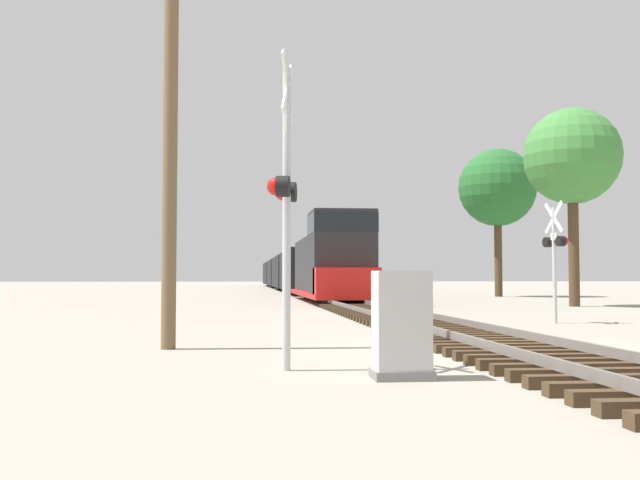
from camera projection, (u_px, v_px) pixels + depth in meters
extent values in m
plane|color=gray|center=(501.00, 351.00, 13.51)|extent=(400.00, 400.00, 0.00)
cube|color=#42301E|center=(629.00, 381.00, 9.05)|extent=(2.60, 0.22, 0.16)
cube|color=#42301E|center=(605.00, 374.00, 9.64)|extent=(2.60, 0.22, 0.16)
cube|color=#42301E|center=(584.00, 369.00, 10.24)|extent=(2.60, 0.22, 0.16)
cube|color=#42301E|center=(565.00, 364.00, 10.84)|extent=(2.60, 0.22, 0.16)
cube|color=#42301E|center=(548.00, 359.00, 11.43)|extent=(2.60, 0.22, 0.16)
cube|color=#42301E|center=(533.00, 355.00, 12.03)|extent=(2.60, 0.22, 0.16)
cube|color=#42301E|center=(519.00, 351.00, 12.62)|extent=(2.60, 0.22, 0.16)
cube|color=#42301E|center=(506.00, 348.00, 13.22)|extent=(2.60, 0.22, 0.16)
cube|color=#42301E|center=(495.00, 345.00, 13.82)|extent=(2.60, 0.22, 0.16)
cube|color=#42301E|center=(485.00, 342.00, 14.41)|extent=(2.60, 0.22, 0.16)
cube|color=#42301E|center=(475.00, 339.00, 15.01)|extent=(2.60, 0.22, 0.16)
cube|color=#42301E|center=(466.00, 337.00, 15.60)|extent=(2.60, 0.22, 0.16)
cube|color=#42301E|center=(458.00, 335.00, 16.20)|extent=(2.60, 0.22, 0.16)
cube|color=#42301E|center=(450.00, 333.00, 16.80)|extent=(2.60, 0.22, 0.16)
cube|color=#42301E|center=(443.00, 331.00, 17.39)|extent=(2.60, 0.22, 0.16)
cube|color=#42301E|center=(436.00, 329.00, 17.99)|extent=(2.60, 0.22, 0.16)
cube|color=#42301E|center=(430.00, 327.00, 18.58)|extent=(2.60, 0.22, 0.16)
cube|color=#42301E|center=(424.00, 326.00, 19.18)|extent=(2.60, 0.22, 0.16)
cube|color=#42301E|center=(419.00, 324.00, 19.78)|extent=(2.60, 0.22, 0.16)
cube|color=#42301E|center=(413.00, 323.00, 20.37)|extent=(2.60, 0.22, 0.16)
cube|color=#42301E|center=(409.00, 322.00, 20.97)|extent=(2.60, 0.22, 0.16)
cube|color=#42301E|center=(404.00, 320.00, 21.56)|extent=(2.60, 0.22, 0.16)
cube|color=#42301E|center=(400.00, 319.00, 22.16)|extent=(2.60, 0.22, 0.16)
cube|color=#42301E|center=(395.00, 318.00, 22.76)|extent=(2.60, 0.22, 0.16)
cube|color=#42301E|center=(392.00, 317.00, 23.35)|extent=(2.60, 0.22, 0.16)
cube|color=#42301E|center=(388.00, 316.00, 23.95)|extent=(2.60, 0.22, 0.16)
cube|color=#42301E|center=(384.00, 315.00, 24.54)|extent=(2.60, 0.22, 0.16)
cube|color=#42301E|center=(381.00, 314.00, 25.14)|extent=(2.60, 0.22, 0.16)
cube|color=#42301E|center=(378.00, 313.00, 25.74)|extent=(2.60, 0.22, 0.16)
cube|color=#42301E|center=(375.00, 313.00, 26.33)|extent=(2.60, 0.22, 0.16)
cube|color=#42301E|center=(372.00, 312.00, 26.93)|extent=(2.60, 0.22, 0.16)
cube|color=#42301E|center=(369.00, 311.00, 27.52)|extent=(2.60, 0.22, 0.16)
cube|color=#42301E|center=(366.00, 310.00, 28.12)|extent=(2.60, 0.22, 0.16)
cube|color=#42301E|center=(364.00, 310.00, 28.72)|extent=(2.60, 0.22, 0.16)
cube|color=#42301E|center=(361.00, 309.00, 29.31)|extent=(2.60, 0.22, 0.16)
cube|color=#42301E|center=(359.00, 308.00, 29.91)|extent=(2.60, 0.22, 0.16)
cube|color=#42301E|center=(356.00, 308.00, 30.50)|extent=(2.60, 0.22, 0.16)
cube|color=#42301E|center=(354.00, 307.00, 31.10)|extent=(2.60, 0.22, 0.16)
cube|color=#42301E|center=(352.00, 306.00, 31.70)|extent=(2.60, 0.22, 0.16)
cube|color=#42301E|center=(350.00, 306.00, 32.29)|extent=(2.60, 0.22, 0.16)
cube|color=#42301E|center=(348.00, 305.00, 32.89)|extent=(2.60, 0.22, 0.16)
cube|color=slate|center=(462.00, 338.00, 13.45)|extent=(0.07, 160.00, 0.15)
cube|color=slate|center=(539.00, 337.00, 13.60)|extent=(0.07, 160.00, 0.15)
cube|color=#232326|center=(323.00, 267.00, 43.00)|extent=(2.46, 11.25, 3.21)
cube|color=#232326|center=(341.00, 255.00, 35.20)|extent=(2.90, 3.54, 4.11)
cube|color=black|center=(341.00, 224.00, 35.27)|extent=(2.93, 3.57, 0.90)
cube|color=red|center=(347.00, 284.00, 33.38)|extent=(2.90, 1.61, 1.44)
cube|color=red|center=(328.00, 294.00, 40.53)|extent=(2.96, 15.75, 0.24)
cube|color=black|center=(341.00, 295.00, 35.34)|extent=(1.58, 2.20, 1.00)
cube|color=black|center=(318.00, 291.00, 45.72)|extent=(1.58, 2.20, 1.00)
cube|color=black|center=(302.00, 270.00, 57.93)|extent=(2.75, 15.47, 3.04)
cube|color=black|center=(308.00, 289.00, 52.86)|extent=(1.58, 2.20, 0.90)
cube|color=black|center=(297.00, 287.00, 62.85)|extent=(1.58, 2.20, 0.90)
cube|color=black|center=(288.00, 272.00, 74.96)|extent=(2.75, 15.47, 3.04)
cube|color=black|center=(292.00, 286.00, 69.90)|extent=(1.58, 2.20, 0.90)
cube|color=black|center=(285.00, 285.00, 79.89)|extent=(1.58, 2.20, 0.90)
cube|color=black|center=(280.00, 273.00, 91.99)|extent=(2.75, 15.47, 3.04)
cube|color=black|center=(282.00, 284.00, 86.93)|extent=(1.58, 2.20, 0.90)
cube|color=black|center=(278.00, 284.00, 96.92)|extent=(1.58, 2.20, 0.90)
cube|color=black|center=(274.00, 273.00, 109.02)|extent=(2.75, 15.47, 3.04)
cube|color=black|center=(275.00, 283.00, 103.96)|extent=(1.58, 2.20, 0.90)
cube|color=black|center=(272.00, 283.00, 113.95)|extent=(1.58, 2.20, 0.90)
cylinder|color=#B7B7BC|center=(287.00, 218.00, 10.77)|extent=(0.12, 0.12, 4.37)
cube|color=white|center=(287.00, 89.00, 10.86)|extent=(0.22, 0.91, 0.93)
cube|color=white|center=(287.00, 89.00, 10.86)|extent=(0.22, 0.91, 0.93)
cube|color=black|center=(287.00, 189.00, 10.79)|extent=(0.23, 0.85, 0.06)
cylinder|color=black|center=(290.00, 192.00, 11.14)|extent=(0.24, 0.33, 0.30)
sphere|color=red|center=(283.00, 192.00, 11.15)|extent=(0.26, 0.26, 0.26)
cylinder|color=black|center=(283.00, 186.00, 10.44)|extent=(0.24, 0.33, 0.30)
sphere|color=red|center=(276.00, 187.00, 10.45)|extent=(0.26, 0.26, 0.26)
cube|color=white|center=(287.00, 126.00, 10.84)|extent=(0.09, 0.32, 0.20)
cylinder|color=#B7B7BC|center=(554.00, 265.00, 21.64)|extent=(0.12, 0.12, 3.36)
cube|color=white|center=(554.00, 218.00, 21.71)|extent=(0.16, 0.92, 0.93)
cube|color=white|center=(554.00, 218.00, 21.71)|extent=(0.16, 0.92, 0.93)
cube|color=black|center=(554.00, 242.00, 21.67)|extent=(0.18, 0.86, 0.06)
cylinder|color=black|center=(561.00, 241.00, 21.33)|extent=(0.22, 0.32, 0.30)
sphere|color=red|center=(564.00, 241.00, 21.36)|extent=(0.26, 0.26, 0.26)
cylinder|color=black|center=(548.00, 242.00, 22.01)|extent=(0.22, 0.32, 0.30)
sphere|color=red|center=(551.00, 242.00, 22.04)|extent=(0.26, 0.26, 0.26)
cube|color=white|center=(554.00, 237.00, 21.68)|extent=(0.07, 0.32, 0.20)
cube|color=slate|center=(402.00, 374.00, 9.81)|extent=(0.78, 0.63, 0.12)
cube|color=#BCBCBF|center=(401.00, 320.00, 9.84)|extent=(0.71, 0.57, 1.30)
cylinder|color=brown|center=(171.00, 99.00, 14.05)|extent=(0.27, 0.27, 9.35)
cylinder|color=#473521|center=(574.00, 245.00, 33.83)|extent=(0.48, 0.48, 5.52)
sphere|color=#3D7F38|center=(572.00, 156.00, 34.03)|extent=(4.38, 4.38, 4.38)
cylinder|color=#473521|center=(498.00, 254.00, 50.62)|extent=(0.52, 0.52, 5.83)
sphere|color=#236028|center=(497.00, 188.00, 50.85)|extent=(5.27, 5.27, 5.27)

